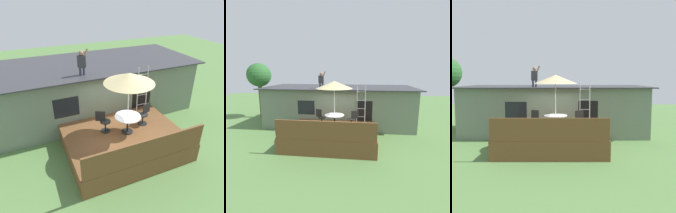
% 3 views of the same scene
% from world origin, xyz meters
% --- Properties ---
extents(ground_plane, '(40.00, 40.00, 0.00)m').
position_xyz_m(ground_plane, '(0.00, 0.00, 0.00)').
color(ground_plane, '#567F42').
extents(house, '(10.50, 4.50, 2.73)m').
position_xyz_m(house, '(0.00, 3.60, 1.37)').
color(house, slate).
rests_on(house, ground).
extents(deck, '(4.67, 3.83, 0.80)m').
position_xyz_m(deck, '(0.00, 0.00, 0.40)').
color(deck, brown).
rests_on(deck, ground).
extents(deck_railing, '(4.57, 0.08, 0.90)m').
position_xyz_m(deck_railing, '(0.00, -1.86, 1.25)').
color(deck_railing, brown).
rests_on(deck_railing, deck).
extents(patio_table, '(1.04, 1.04, 0.74)m').
position_xyz_m(patio_table, '(0.17, -0.05, 1.39)').
color(patio_table, black).
rests_on(patio_table, deck).
extents(patio_umbrella, '(1.90, 1.90, 2.54)m').
position_xyz_m(patio_umbrella, '(0.17, -0.05, 3.15)').
color(patio_umbrella, silver).
rests_on(patio_umbrella, deck).
extents(step_ladder, '(0.52, 0.04, 2.20)m').
position_xyz_m(step_ladder, '(1.58, 1.25, 1.90)').
color(step_ladder, silver).
rests_on(step_ladder, deck).
extents(person_figure, '(0.47, 0.20, 1.11)m').
position_xyz_m(person_figure, '(-0.97, 2.05, 3.33)').
color(person_figure, '#33384C').
rests_on(person_figure, house).
extents(patio_chair_left, '(0.59, 0.44, 0.92)m').
position_xyz_m(patio_chair_left, '(-0.69, 0.39, 1.26)').
color(patio_chair_left, black).
rests_on(patio_chair_left, deck).
extents(patio_chair_right, '(0.61, 0.44, 0.92)m').
position_xyz_m(patio_chair_right, '(1.13, 0.25, 1.26)').
color(patio_chair_right, black).
rests_on(patio_chair_right, deck).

